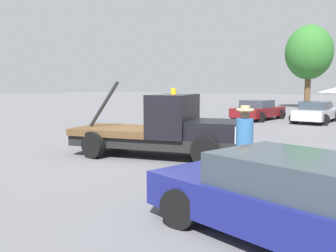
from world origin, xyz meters
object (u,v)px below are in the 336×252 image
(tow_truck, at_px, (166,130))
(foreground_car, at_px, (303,202))
(parked_car_silver, at_px, (315,112))
(parked_car_maroon, at_px, (258,110))
(traffic_cone, at_px, (220,137))
(tree_left, at_px, (309,53))
(person_near_truck, at_px, (244,138))

(tow_truck, relative_size, foreground_car, 1.10)
(parked_car_silver, bearing_deg, parked_car_maroon, 94.46)
(parked_car_silver, relative_size, traffic_cone, 7.81)
(parked_car_maroon, height_order, tree_left, tree_left)
(parked_car_maroon, distance_m, tree_left, 15.38)
(tow_truck, xyz_separation_m, person_near_truck, (3.58, -1.63, 0.22))
(tow_truck, height_order, parked_car_maroon, tow_truck)
(traffic_cone, bearing_deg, person_near_truck, -56.04)
(tow_truck, bearing_deg, parked_car_silver, 69.28)
(foreground_car, relative_size, traffic_cone, 9.88)
(person_near_truck, height_order, traffic_cone, person_near_truck)
(parked_car_maroon, height_order, parked_car_silver, same)
(tow_truck, distance_m, foreground_car, 7.14)
(parked_car_silver, height_order, tree_left, tree_left)
(tow_truck, relative_size, parked_car_silver, 1.40)
(tow_truck, bearing_deg, person_near_truck, -41.91)
(person_near_truck, height_order, tree_left, tree_left)
(tow_truck, height_order, parked_car_silver, tow_truck)
(person_near_truck, distance_m, parked_car_maroon, 16.98)
(parked_car_maroon, xyz_separation_m, parked_car_silver, (3.65, 0.34, -0.00))
(foreground_car, bearing_deg, traffic_cone, 137.98)
(traffic_cone, bearing_deg, foreground_car, -53.93)
(tow_truck, bearing_deg, parked_car_maroon, 83.88)
(parked_car_silver, height_order, traffic_cone, parked_car_silver)
(tow_truck, xyz_separation_m, tree_left, (-3.86, 28.66, 4.60))
(tow_truck, bearing_deg, tree_left, 80.27)
(foreground_car, relative_size, person_near_truck, 2.86)
(parked_car_maroon, bearing_deg, parked_car_silver, -80.70)
(tree_left, bearing_deg, foreground_car, -73.70)
(foreground_car, distance_m, person_near_truck, 3.42)
(person_near_truck, distance_m, traffic_cone, 6.48)
(foreground_car, xyz_separation_m, traffic_cone, (-5.76, 7.91, -0.40))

